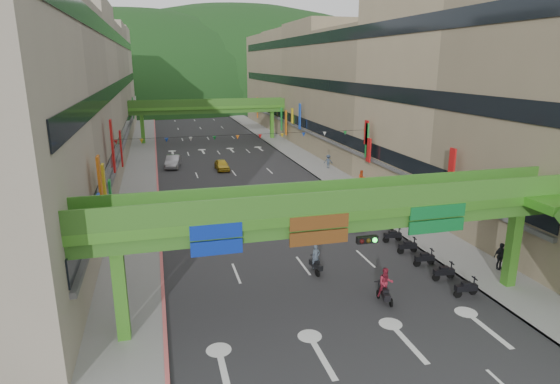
{
  "coord_description": "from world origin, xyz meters",
  "views": [
    {
      "loc": [
        -8.84,
        -15.27,
        13.05
      ],
      "look_at": [
        0.0,
        18.0,
        3.5
      ],
      "focal_mm": 30.0,
      "sensor_mm": 36.0,
      "label": 1
    }
  ],
  "objects_px": {
    "scooter_rider_near": "(316,260)",
    "car_yellow": "(222,165)",
    "scooter_rider_mid": "(385,285)",
    "pedestrian_red": "(362,180)",
    "car_silver": "(173,162)",
    "overpass_near": "(361,222)"
  },
  "relations": [
    {
      "from": "scooter_rider_near",
      "to": "car_yellow",
      "type": "relative_size",
      "value": 0.5
    },
    {
      "from": "scooter_rider_mid",
      "to": "pedestrian_red",
      "type": "relative_size",
      "value": 1.18
    },
    {
      "from": "scooter_rider_mid",
      "to": "car_yellow",
      "type": "height_order",
      "value": "scooter_rider_mid"
    },
    {
      "from": "scooter_rider_near",
      "to": "car_silver",
      "type": "height_order",
      "value": "scooter_rider_near"
    },
    {
      "from": "car_silver",
      "to": "car_yellow",
      "type": "xyz_separation_m",
      "value": [
        5.83,
        -3.2,
        -0.12
      ]
    },
    {
      "from": "car_silver",
      "to": "pedestrian_red",
      "type": "bearing_deg",
      "value": -29.35
    },
    {
      "from": "overpass_near",
      "to": "car_yellow",
      "type": "distance_m",
      "value": 36.99
    },
    {
      "from": "car_silver",
      "to": "pedestrian_red",
      "type": "height_order",
      "value": "pedestrian_red"
    },
    {
      "from": "overpass_near",
      "to": "scooter_rider_near",
      "type": "distance_m",
      "value": 6.94
    },
    {
      "from": "scooter_rider_near",
      "to": "car_silver",
      "type": "bearing_deg",
      "value": 102.2
    },
    {
      "from": "overpass_near",
      "to": "scooter_rider_mid",
      "type": "xyz_separation_m",
      "value": [
        2.01,
        0.77,
        -4.13
      ]
    },
    {
      "from": "car_silver",
      "to": "pedestrian_red",
      "type": "distance_m",
      "value": 24.72
    },
    {
      "from": "scooter_rider_mid",
      "to": "car_silver",
      "type": "xyz_separation_m",
      "value": [
        -9.94,
        39.08,
        -0.3
      ]
    },
    {
      "from": "scooter_rider_near",
      "to": "scooter_rider_mid",
      "type": "xyz_separation_m",
      "value": [
        2.49,
        -4.62,
        0.2
      ]
    },
    {
      "from": "scooter_rider_near",
      "to": "scooter_rider_mid",
      "type": "height_order",
      "value": "scooter_rider_mid"
    },
    {
      "from": "scooter_rider_near",
      "to": "pedestrian_red",
      "type": "xyz_separation_m",
      "value": [
        11.75,
        18.88,
        0.01
      ]
    },
    {
      "from": "overpass_near",
      "to": "scooter_rider_mid",
      "type": "bearing_deg",
      "value": 20.97
    },
    {
      "from": "scooter_rider_mid",
      "to": "car_yellow",
      "type": "xyz_separation_m",
      "value": [
        -4.12,
        35.88,
        -0.42
      ]
    },
    {
      "from": "pedestrian_red",
      "to": "car_yellow",
      "type": "bearing_deg",
      "value": 143.01
    },
    {
      "from": "overpass_near",
      "to": "car_silver",
      "type": "xyz_separation_m",
      "value": [
        -7.93,
        39.85,
        -4.43
      ]
    },
    {
      "from": "scooter_rider_mid",
      "to": "car_yellow",
      "type": "relative_size",
      "value": 0.54
    },
    {
      "from": "car_silver",
      "to": "car_yellow",
      "type": "distance_m",
      "value": 6.65
    }
  ]
}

